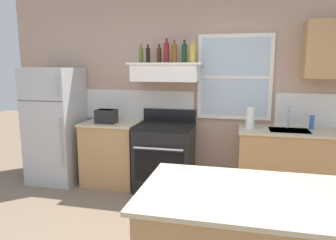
{
  "coord_description": "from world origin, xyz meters",
  "views": [
    {
      "loc": [
        0.74,
        -2.17,
        1.71
      ],
      "look_at": [
        -0.05,
        1.2,
        1.1
      ],
      "focal_mm": 33.23,
      "sensor_mm": 36.0,
      "label": 1
    }
  ],
  "objects_px": {
    "bottle_balsamic_dark": "(148,55)",
    "bottle_champagne_gold_foil": "(193,53)",
    "bottle_dark_green_wine": "(184,53)",
    "stove_range": "(165,156)",
    "bottle_olive_oil_square": "(141,55)",
    "refrigerator": "(56,125)",
    "toaster": "(106,116)",
    "dish_soap_bottle": "(312,122)",
    "paper_towel_roll": "(250,118)",
    "bottle_brown_stout": "(159,55)",
    "bottle_amber_wine": "(174,53)",
    "bottle_red_label_wine": "(167,52)"
  },
  "relations": [
    {
      "from": "toaster",
      "to": "bottle_red_label_wine",
      "type": "xyz_separation_m",
      "value": [
        0.83,
        0.16,
        0.87
      ]
    },
    {
      "from": "bottle_dark_green_wine",
      "to": "bottle_champagne_gold_foil",
      "type": "xyz_separation_m",
      "value": [
        0.12,
        -0.05,
        -0.0
      ]
    },
    {
      "from": "stove_range",
      "to": "paper_towel_roll",
      "type": "distance_m",
      "value": 1.26
    },
    {
      "from": "refrigerator",
      "to": "bottle_dark_green_wine",
      "type": "xyz_separation_m",
      "value": [
        1.89,
        0.14,
        1.03
      ]
    },
    {
      "from": "bottle_champagne_gold_foil",
      "to": "paper_towel_roll",
      "type": "distance_m",
      "value": 1.12
    },
    {
      "from": "bottle_olive_oil_square",
      "to": "bottle_balsamic_dark",
      "type": "height_order",
      "value": "same"
    },
    {
      "from": "bottle_brown_stout",
      "to": "bottle_dark_green_wine",
      "type": "height_order",
      "value": "bottle_dark_green_wine"
    },
    {
      "from": "refrigerator",
      "to": "bottle_champagne_gold_foil",
      "type": "distance_m",
      "value": 2.26
    },
    {
      "from": "paper_towel_roll",
      "to": "dish_soap_bottle",
      "type": "xyz_separation_m",
      "value": [
        0.76,
        0.1,
        -0.04
      ]
    },
    {
      "from": "dish_soap_bottle",
      "to": "stove_range",
      "type": "bearing_deg",
      "value": -175.82
    },
    {
      "from": "bottle_dark_green_wine",
      "to": "bottle_amber_wine",
      "type": "bearing_deg",
      "value": -164.46
    },
    {
      "from": "stove_range",
      "to": "paper_towel_roll",
      "type": "relative_size",
      "value": 4.04
    },
    {
      "from": "bottle_champagne_gold_foil",
      "to": "dish_soap_bottle",
      "type": "bearing_deg",
      "value": 2.57
    },
    {
      "from": "toaster",
      "to": "dish_soap_bottle",
      "type": "xyz_separation_m",
      "value": [
        2.71,
        0.18,
        -0.01
      ]
    },
    {
      "from": "stove_range",
      "to": "bottle_olive_oil_square",
      "type": "relative_size",
      "value": 4.5
    },
    {
      "from": "stove_range",
      "to": "bottle_dark_green_wine",
      "type": "height_order",
      "value": "bottle_dark_green_wine"
    },
    {
      "from": "stove_range",
      "to": "bottle_dark_green_wine",
      "type": "relative_size",
      "value": 3.67
    },
    {
      "from": "paper_towel_roll",
      "to": "dish_soap_bottle",
      "type": "distance_m",
      "value": 0.76
    },
    {
      "from": "stove_range",
      "to": "bottle_champagne_gold_foil",
      "type": "xyz_separation_m",
      "value": [
        0.36,
        0.07,
        1.4
      ]
    },
    {
      "from": "paper_towel_roll",
      "to": "toaster",
      "type": "bearing_deg",
      "value": -177.79
    },
    {
      "from": "stove_range",
      "to": "bottle_olive_oil_square",
      "type": "height_order",
      "value": "bottle_olive_oil_square"
    },
    {
      "from": "toaster",
      "to": "bottle_brown_stout",
      "type": "relative_size",
      "value": 1.2
    },
    {
      "from": "bottle_dark_green_wine",
      "to": "bottle_champagne_gold_foil",
      "type": "distance_m",
      "value": 0.13
    },
    {
      "from": "bottle_dark_green_wine",
      "to": "dish_soap_bottle",
      "type": "relative_size",
      "value": 1.65
    },
    {
      "from": "stove_range",
      "to": "bottle_brown_stout",
      "type": "distance_m",
      "value": 1.4
    },
    {
      "from": "stove_range",
      "to": "bottle_red_label_wine",
      "type": "distance_m",
      "value": 1.42
    },
    {
      "from": "stove_range",
      "to": "bottle_brown_stout",
      "type": "relative_size",
      "value": 4.4
    },
    {
      "from": "bottle_amber_wine",
      "to": "bottle_dark_green_wine",
      "type": "relative_size",
      "value": 0.99
    },
    {
      "from": "bottle_olive_oil_square",
      "to": "bottle_balsamic_dark",
      "type": "relative_size",
      "value": 1.0
    },
    {
      "from": "stove_range",
      "to": "paper_towel_roll",
      "type": "height_order",
      "value": "paper_towel_roll"
    },
    {
      "from": "bottle_brown_stout",
      "to": "bottle_red_label_wine",
      "type": "relative_size",
      "value": 0.77
    },
    {
      "from": "bottle_champagne_gold_foil",
      "to": "bottle_red_label_wine",
      "type": "bearing_deg",
      "value": 172.31
    },
    {
      "from": "bottle_amber_wine",
      "to": "paper_towel_roll",
      "type": "distance_m",
      "value": 1.3
    },
    {
      "from": "refrigerator",
      "to": "bottle_amber_wine",
      "type": "bearing_deg",
      "value": 3.29
    },
    {
      "from": "bottle_olive_oil_square",
      "to": "refrigerator",
      "type": "bearing_deg",
      "value": -174.22
    },
    {
      "from": "stove_range",
      "to": "dish_soap_bottle",
      "type": "bearing_deg",
      "value": 4.18
    },
    {
      "from": "stove_range",
      "to": "dish_soap_bottle",
      "type": "relative_size",
      "value": 6.06
    },
    {
      "from": "bottle_red_label_wine",
      "to": "refrigerator",
      "type": "bearing_deg",
      "value": -175.11
    },
    {
      "from": "refrigerator",
      "to": "bottle_balsamic_dark",
      "type": "height_order",
      "value": "bottle_balsamic_dark"
    },
    {
      "from": "bottle_red_label_wine",
      "to": "bottle_amber_wine",
      "type": "xyz_separation_m",
      "value": [
        0.12,
        -0.04,
        -0.01
      ]
    },
    {
      "from": "stove_range",
      "to": "bottle_balsamic_dark",
      "type": "bearing_deg",
      "value": 170.84
    },
    {
      "from": "bottle_balsamic_dark",
      "to": "bottle_champagne_gold_foil",
      "type": "bearing_deg",
      "value": 2.93
    },
    {
      "from": "bottle_balsamic_dark",
      "to": "bottle_dark_green_wine",
      "type": "relative_size",
      "value": 0.81
    },
    {
      "from": "bottle_olive_oil_square",
      "to": "toaster",
      "type": "bearing_deg",
      "value": -162.98
    },
    {
      "from": "stove_range",
      "to": "bottle_brown_stout",
      "type": "xyz_separation_m",
      "value": [
        -0.11,
        0.14,
        1.38
      ]
    },
    {
      "from": "refrigerator",
      "to": "bottle_dark_green_wine",
      "type": "distance_m",
      "value": 2.16
    },
    {
      "from": "bottle_red_label_wine",
      "to": "bottle_balsamic_dark",
      "type": "bearing_deg",
      "value": -161.32
    },
    {
      "from": "bottle_dark_green_wine",
      "to": "stove_range",
      "type": "bearing_deg",
      "value": -154.64
    },
    {
      "from": "stove_range",
      "to": "bottle_red_label_wine",
      "type": "xyz_separation_m",
      "value": [
        -0.0,
        0.12,
        1.42
      ]
    },
    {
      "from": "bottle_olive_oil_square",
      "to": "bottle_amber_wine",
      "type": "bearing_deg",
      "value": -3.57
    }
  ]
}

